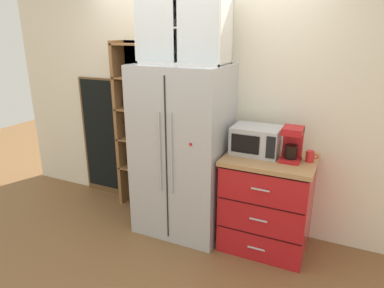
{
  "coord_description": "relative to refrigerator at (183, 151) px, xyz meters",
  "views": [
    {
      "loc": [
        1.48,
        -2.94,
        2.02
      ],
      "look_at": [
        0.1,
        0.01,
        0.95
      ],
      "focal_mm": 32.2,
      "sensor_mm": 36.0,
      "label": 1
    }
  ],
  "objects": [
    {
      "name": "ground_plane",
      "position": [
        -0.0,
        -0.01,
        -0.86
      ],
      "size": [
        10.66,
        10.66,
        0.0
      ],
      "primitive_type": "plane",
      "color": "brown"
    },
    {
      "name": "wall_back_cream",
      "position": [
        -0.0,
        0.39,
        0.41
      ],
      "size": [
        4.96,
        0.1,
        2.55
      ],
      "primitive_type": "cube",
      "color": "silver",
      "rests_on": "ground"
    },
    {
      "name": "refrigerator",
      "position": [
        0.0,
        0.0,
        0.0
      ],
      "size": [
        0.89,
        0.71,
        1.73
      ],
      "color": "#B7BABF",
      "rests_on": "ground"
    },
    {
      "name": "pantry_shelf_column",
      "position": [
        -0.71,
        0.29,
        0.13
      ],
      "size": [
        0.5,
        0.27,
        1.92
      ],
      "color": "brown",
      "rests_on": "ground"
    },
    {
      "name": "counter_cabinet",
      "position": [
        0.88,
        0.03,
        -0.4
      ],
      "size": [
        0.82,
        0.65,
        0.92
      ],
      "color": "red",
      "rests_on": "ground"
    },
    {
      "name": "microwave",
      "position": [
        0.73,
        0.08,
        0.19
      ],
      "size": [
        0.44,
        0.33,
        0.26
      ],
      "color": "#B7BABF",
      "rests_on": "counter_cabinet"
    },
    {
      "name": "coffee_maker",
      "position": [
        1.06,
        0.04,
        0.21
      ],
      "size": [
        0.17,
        0.2,
        0.31
      ],
      "color": "red",
      "rests_on": "counter_cabinet"
    },
    {
      "name": "mug_red",
      "position": [
        1.22,
        0.07,
        0.11
      ],
      "size": [
        0.11,
        0.07,
        0.1
      ],
      "color": "red",
      "rests_on": "counter_cabinet"
    },
    {
      "name": "bottle_amber",
      "position": [
        0.88,
        -0.02,
        0.16
      ],
      "size": [
        0.07,
        0.07,
        0.24
      ],
      "color": "brown",
      "rests_on": "counter_cabinet"
    },
    {
      "name": "bottle_green",
      "position": [
        0.88,
        -0.0,
        0.17
      ],
      "size": [
        0.06,
        0.06,
        0.25
      ],
      "color": "#285B33",
      "rests_on": "counter_cabinet"
    },
    {
      "name": "upper_cabinet",
      "position": [
        -0.0,
        0.05,
        1.18
      ],
      "size": [
        0.85,
        0.32,
        0.64
      ],
      "color": "silver",
      "rests_on": "refrigerator"
    },
    {
      "name": "chalkboard_menu",
      "position": [
        -1.28,
        0.32,
        -0.12
      ],
      "size": [
        0.6,
        0.04,
        1.49
      ],
      "color": "brown",
      "rests_on": "ground"
    }
  ]
}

